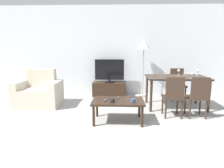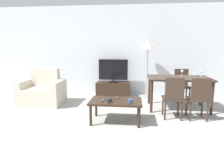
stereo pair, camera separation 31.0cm
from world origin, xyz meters
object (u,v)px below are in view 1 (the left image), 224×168
(floor_lamp, at_px, (144,47))
(remote_primary, at_px, (119,98))
(dining_table, at_px, (176,80))
(wine_glass_center, at_px, (197,71))
(tv, at_px, (109,71))
(tv_stand, at_px, (109,89))
(dining_chair_near_right, at_px, (198,95))
(wine_glass_left, at_px, (179,71))
(cup_white_near, at_px, (112,100))
(dining_chair_near, at_px, (173,95))
(armchair, at_px, (39,93))
(wine_glass_right, at_px, (192,74))
(coffee_table, at_px, (118,103))
(dining_chair_far, at_px, (177,83))
(cup_colored_far, at_px, (133,101))
(remote_secondary, at_px, (105,100))

(floor_lamp, height_order, remote_primary, floor_lamp)
(dining_table, distance_m, wine_glass_center, 0.63)
(wine_glass_center, bearing_deg, tv, 157.49)
(tv_stand, distance_m, wine_glass_center, 2.51)
(dining_chair_near_right, height_order, wine_glass_left, wine_glass_left)
(cup_white_near, relative_size, wine_glass_left, 0.63)
(dining_chair_near, distance_m, wine_glass_left, 1.13)
(wine_glass_center, bearing_deg, dining_chair_near, -130.52)
(armchair, relative_size, wine_glass_right, 7.42)
(coffee_table, bearing_deg, dining_chair_far, 46.97)
(cup_colored_far, bearing_deg, armchair, 152.38)
(remote_secondary, height_order, wine_glass_left, wine_glass_left)
(coffee_table, bearing_deg, tv_stand, 97.48)
(coffee_table, xyz_separation_m, cup_white_near, (-0.11, -0.16, 0.09))
(cup_colored_far, distance_m, wine_glass_left, 1.93)
(dining_chair_far, relative_size, dining_chair_near_right, 1.00)
(cup_white_near, bearing_deg, wine_glass_left, 41.35)
(remote_primary, relative_size, remote_secondary, 1.00)
(coffee_table, xyz_separation_m, dining_chair_near_right, (1.64, 0.27, 0.10))
(cup_white_near, bearing_deg, tv_stand, 94.24)
(tv, height_order, dining_chair_near_right, tv)
(coffee_table, distance_m, wine_glass_left, 2.03)
(tv, bearing_deg, wine_glass_left, -26.28)
(coffee_table, bearing_deg, remote_primary, 86.64)
(dining_chair_near, relative_size, dining_chair_near_right, 1.00)
(floor_lamp, distance_m, cup_colored_far, 2.50)
(tv, height_order, remote_secondary, tv)
(remote_primary, bearing_deg, dining_table, 31.86)
(tv_stand, xyz_separation_m, floor_lamp, (1.00, -0.07, 1.26))
(dining_chair_near, relative_size, dining_chair_far, 1.00)
(coffee_table, relative_size, dining_chair_near_right, 1.16)
(wine_glass_center, xyz_separation_m, wine_glass_right, (-0.31, -0.54, 0.00))
(wine_glass_right, bearing_deg, dining_chair_far, 90.29)
(dining_table, relative_size, cup_white_near, 15.31)
(armchair, height_order, floor_lamp, floor_lamp)
(wine_glass_right, bearing_deg, dining_chair_near, -140.22)
(remote_primary, bearing_deg, remote_secondary, -139.65)
(armchair, bearing_deg, dining_chair_near_right, -11.86)
(floor_lamp, bearing_deg, cup_colored_far, -100.93)
(tv, height_order, wine_glass_left, tv)
(tv, relative_size, remote_secondary, 5.79)
(armchair, distance_m, dining_chair_near_right, 3.73)
(armchair, xyz_separation_m, floor_lamp, (2.73, 1.05, 1.15))
(tv_stand, bearing_deg, cup_colored_far, -76.26)
(dining_chair_far, distance_m, cup_white_near, 2.59)
(cup_colored_far, distance_m, wine_glass_right, 1.65)
(remote_primary, bearing_deg, wine_glass_left, 36.46)
(floor_lamp, xyz_separation_m, wine_glass_left, (0.80, -0.82, -0.60))
(armchair, xyz_separation_m, remote_secondary, (1.76, -1.10, 0.13))
(tv_stand, xyz_separation_m, tv, (-0.00, -0.00, 0.55))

